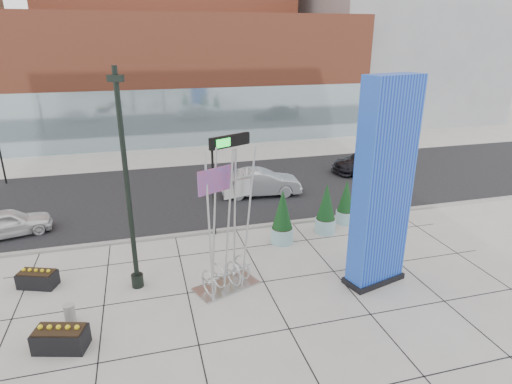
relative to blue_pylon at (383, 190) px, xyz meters
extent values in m
plane|color=#9E9991|center=(-5.21, 2.04, -3.83)|extent=(160.00, 160.00, 0.00)
cube|color=black|center=(-5.21, 12.04, -3.82)|extent=(80.00, 12.00, 0.02)
cube|color=gray|center=(-5.21, 6.04, -3.77)|extent=(80.00, 0.30, 0.12)
cube|color=brown|center=(-4.21, 29.04, 1.67)|extent=(34.00, 10.00, 11.00)
cube|color=#8CA5B2|center=(-4.21, 24.24, -1.33)|extent=(34.00, 0.60, 5.00)
cube|color=slate|center=(20.79, 34.04, 5.17)|extent=(20.00, 18.00, 18.00)
cube|color=#0C29B5|center=(0.00, 0.00, 0.13)|extent=(2.36, 1.42, 7.93)
cube|color=black|center=(0.00, 0.00, -3.72)|extent=(2.57, 1.64, 0.22)
cylinder|color=black|center=(-9.00, 2.04, 0.29)|extent=(0.19, 0.19, 8.23)
cylinder|color=black|center=(-9.00, 2.04, -3.57)|extent=(0.45, 0.45, 0.51)
cube|color=black|center=(-9.00, 2.04, 3.99)|extent=(0.56, 0.40, 0.23)
cube|color=#BABEBF|center=(-5.71, 1.10, -3.80)|extent=(2.70, 2.01, 0.07)
cylinder|color=#BABEBF|center=(-6.48, 0.88, -1.08)|extent=(0.10, 0.10, 5.50)
cylinder|color=#BABEBF|center=(-6.04, 1.26, -1.08)|extent=(0.10, 0.10, 5.50)
cylinder|color=#BABEBF|center=(-5.60, 0.99, -1.08)|extent=(0.10, 0.10, 5.50)
cylinder|color=#BABEBF|center=(-5.11, 1.32, -1.08)|extent=(0.10, 0.10, 5.50)
cylinder|color=#BABEBF|center=(-4.83, 0.82, -1.08)|extent=(0.10, 0.10, 5.50)
torus|color=#BABEBF|center=(-6.54, 0.99, -3.30)|extent=(0.44, 0.96, 1.00)
torus|color=#BABEBF|center=(-5.99, 1.21, -3.30)|extent=(0.44, 0.96, 1.00)
torus|color=#BABEBF|center=(-5.44, 0.99, -3.30)|extent=(0.44, 0.96, 1.00)
torus|color=#BABEBF|center=(-4.89, 1.21, -3.30)|extent=(0.44, 0.96, 1.00)
cube|color=red|center=(-6.04, 1.10, 0.57)|extent=(1.31, 0.69, 0.88)
cube|color=#BABEBF|center=(-5.05, 1.21, 0.02)|extent=(1.07, 0.35, 0.66)
cylinder|color=gray|center=(-11.21, 0.30, -3.48)|extent=(0.36, 0.36, 0.71)
cylinder|color=black|center=(-5.30, 5.84, -1.47)|extent=(0.11, 0.11, 4.72)
cube|color=black|center=(-4.29, 5.84, 0.67)|extent=(2.13, 1.13, 0.56)
cube|color=#19D833|center=(-4.74, 5.72, 0.67)|extent=(0.72, 0.35, 0.39)
cylinder|color=#92BFC5|center=(1.44, 5.45, -3.51)|extent=(0.93, 0.93, 0.65)
cylinder|color=black|center=(1.44, 5.45, -3.18)|extent=(0.86, 0.86, 0.06)
cone|color=black|center=(1.44, 5.45, -2.34)|extent=(0.84, 0.84, 1.67)
cylinder|color=#92BFC5|center=(-0.01, 4.67, -3.48)|extent=(1.01, 1.01, 0.71)
cylinder|color=black|center=(-0.01, 4.67, -3.12)|extent=(0.93, 0.93, 0.06)
cone|color=black|center=(-0.01, 4.67, -2.21)|extent=(0.91, 0.91, 1.82)
cylinder|color=#92BFC5|center=(-2.42, 4.15, -3.46)|extent=(1.05, 1.05, 0.73)
cylinder|color=black|center=(-2.42, 4.15, -3.10)|extent=(0.97, 0.97, 0.06)
cone|color=black|center=(-2.42, 4.15, -2.15)|extent=(0.94, 0.94, 1.89)
cube|color=black|center=(-12.71, 3.04, -3.53)|extent=(1.56, 1.15, 0.60)
cube|color=black|center=(-12.71, 3.04, -3.21)|extent=(1.43, 1.02, 0.06)
cube|color=black|center=(-11.31, -0.98, -3.49)|extent=(1.72, 1.18, 0.67)
cube|color=black|center=(-11.31, -0.98, -3.14)|extent=(1.58, 1.04, 0.07)
imported|color=white|center=(-14.94, 8.29, -3.17)|extent=(4.15, 2.45, 1.32)
imported|color=#A7AAAE|center=(-1.65, 10.54, -3.04)|extent=(4.95, 2.15, 1.58)
imported|color=black|center=(7.06, 13.23, -3.06)|extent=(5.57, 2.85, 1.55)
cylinder|color=black|center=(-17.21, 17.04, -2.23)|extent=(0.12, 0.12, 3.20)
camera|label=1|loc=(-8.36, -12.98, 5.26)|focal=30.00mm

